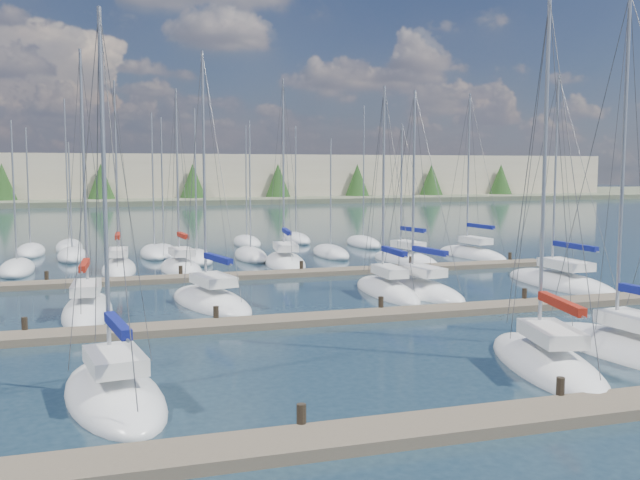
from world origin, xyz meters
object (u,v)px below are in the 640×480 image
object	(u,v)px
sailboat_l	(419,290)
sailboat_r	(472,254)
sailboat_j	(211,301)
sailboat_q	(405,260)
sailboat_e	(631,350)
sailboat_k	(387,291)
sailboat_c	(114,395)
sailboat_p	(285,262)
sailboat_d	(546,363)
sailboat_o	(181,268)
sailboat_i	(87,310)
sailboat_n	(119,268)
sailboat_m	(560,283)

from	to	relation	value
sailboat_l	sailboat_r	world-z (taller)	sailboat_r
sailboat_j	sailboat_l	bearing A→B (deg)	-13.97
sailboat_q	sailboat_e	bearing A→B (deg)	-106.92
sailboat_e	sailboat_r	bearing A→B (deg)	65.97
sailboat_k	sailboat_r	world-z (taller)	sailboat_r
sailboat_j	sailboat_c	distance (m)	15.32
sailboat_p	sailboat_e	distance (m)	29.21
sailboat_r	sailboat_e	bearing A→B (deg)	-115.05
sailboat_c	sailboat_d	bearing A→B (deg)	-12.14
sailboat_o	sailboat_d	bearing A→B (deg)	-76.35
sailboat_i	sailboat_j	world-z (taller)	sailboat_j
sailboat_d	sailboat_p	world-z (taller)	sailboat_p
sailboat_i	sailboat_k	distance (m)	15.99
sailboat_c	sailboat_n	size ratio (longest dim) A/B	0.91
sailboat_j	sailboat_r	world-z (taller)	sailboat_j
sailboat_o	sailboat_e	bearing A→B (deg)	-68.63
sailboat_i	sailboat_q	xyz separation A→B (m)	(22.67, 13.12, -0.02)
sailboat_l	sailboat_k	world-z (taller)	sailboat_k
sailboat_m	sailboat_q	bearing A→B (deg)	107.71
sailboat_o	sailboat_r	distance (m)	23.09
sailboat_c	sailboat_i	bearing A→B (deg)	85.24
sailboat_i	sailboat_k	size ratio (longest dim) A/B	1.09
sailboat_l	sailboat_e	size ratio (longest dim) A/B	0.85
sailboat_n	sailboat_l	bearing A→B (deg)	-38.83
sailboat_l	sailboat_d	bearing A→B (deg)	-107.37
sailboat_d	sailboat_j	bearing A→B (deg)	133.96
sailboat_c	sailboat_q	bearing A→B (deg)	42.60
sailboat_i	sailboat_m	xyz separation A→B (m)	(27.01, 0.25, -0.02)
sailboat_l	sailboat_j	bearing A→B (deg)	169.91
sailboat_d	sailboat_p	xyz separation A→B (m)	(-1.87, 29.20, -0.00)
sailboat_p	sailboat_q	xyz separation A→B (m)	(9.03, -1.30, -0.01)
sailboat_j	sailboat_c	size ratio (longest dim) A/B	1.09
sailboat_l	sailboat_r	xyz separation A→B (m)	(11.31, 14.09, 0.01)
sailboat_j	sailboat_p	size ratio (longest dim) A/B	0.96
sailboat_m	sailboat_k	bearing A→B (deg)	176.48
sailboat_d	sailboat_l	distance (m)	15.28
sailboat_k	sailboat_d	bearing A→B (deg)	-90.38
sailboat_m	sailboat_q	size ratio (longest dim) A/B	1.20
sailboat_l	sailboat_m	world-z (taller)	sailboat_m
sailboat_i	sailboat_e	bearing A→B (deg)	-32.63
sailboat_d	sailboat_n	size ratio (longest dim) A/B	0.99
sailboat_n	sailboat_i	bearing A→B (deg)	-94.37
sailboat_j	sailboat_q	size ratio (longest dim) A/B	1.24
sailboat_n	sailboat_k	xyz separation A→B (m)	(14.07, -13.81, -0.01)
sailboat_o	sailboat_i	distance (m)	14.68
sailboat_c	sailboat_p	size ratio (longest dim) A/B	0.88
sailboat_i	sailboat_n	xyz separation A→B (m)	(1.91, 14.56, 0.00)
sailboat_l	sailboat_m	distance (m)	9.27
sailboat_d	sailboat_e	world-z (taller)	sailboat_e
sailboat_q	sailboat_e	xyz separation A→B (m)	(-3.00, -27.28, 0.01)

